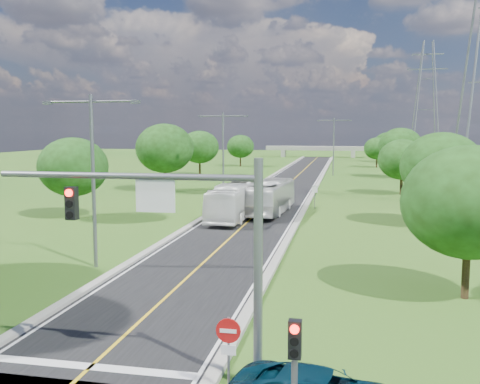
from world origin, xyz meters
name	(u,v)px	position (x,y,z in m)	size (l,w,h in m)	color
ground	(287,185)	(0.00, 60.00, 0.00)	(260.00, 260.00, 0.00)	#2B5B19
road	(292,181)	(0.00, 66.00, 0.03)	(8.00, 150.00, 0.06)	black
curb_left	(265,180)	(-4.25, 66.00, 0.11)	(0.50, 150.00, 0.22)	gray
curb_right	(319,181)	(4.25, 66.00, 0.11)	(0.50, 150.00, 0.22)	gray
signal_mast	(190,233)	(3.68, -1.00, 4.91)	(8.54, 0.33, 7.20)	slate
signal_pole_right	(295,366)	(7.20, -4.00, 2.33)	(0.32, 0.31, 3.48)	slate
do_not_enter_right	(228,341)	(5.00, -1.52, 1.77)	(0.76, 0.11, 2.50)	slate
speed_limit_sign	(315,193)	(5.20, 37.98, 1.60)	(0.55, 0.09, 2.40)	slate
overpass	(318,149)	(0.00, 140.00, 2.41)	(30.00, 3.00, 3.20)	gray
streetlight_near_left	(93,166)	(-6.00, 12.00, 5.94)	(5.90, 0.25, 10.00)	slate
streetlight_mid_left	(223,147)	(-6.00, 45.00, 5.94)	(5.90, 0.25, 10.00)	slate
streetlight_far_right	(334,141)	(6.00, 78.00, 5.94)	(5.90, 0.25, 10.00)	slate
power_tower_far	(426,103)	(26.00, 115.00, 14.01)	(9.00, 6.40, 28.00)	slate
tree_lb	(73,167)	(-16.00, 28.00, 4.64)	(6.30, 6.30, 7.33)	black
tree_lc	(165,148)	(-15.00, 50.00, 5.58)	(7.56, 7.56, 8.79)	black
tree_ld	(200,147)	(-17.00, 74.00, 4.95)	(6.72, 6.72, 7.82)	black
tree_le	(240,146)	(-14.50, 98.00, 4.33)	(5.88, 5.88, 6.84)	black
tree_ra	(469,202)	(14.00, 10.00, 4.64)	(6.30, 6.30, 7.33)	black
tree_rb	(441,167)	(16.00, 30.00, 4.95)	(6.72, 6.72, 7.82)	black
tree_rc	(402,160)	(15.00, 52.00, 4.33)	(5.88, 5.88, 6.84)	black
tree_rd	(400,146)	(17.00, 76.00, 5.27)	(7.14, 7.14, 8.30)	black
tree_re	(377,148)	(14.50, 100.00, 4.02)	(5.46, 5.46, 6.35)	black
tree_rf	(387,143)	(18.00, 120.00, 4.64)	(6.30, 6.30, 7.33)	black
bus_outbound	(271,197)	(1.31, 33.62, 1.62)	(2.63, 11.24, 3.13)	silver
bus_inbound	(234,201)	(-1.52, 30.00, 1.64)	(2.66, 11.36, 3.16)	white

